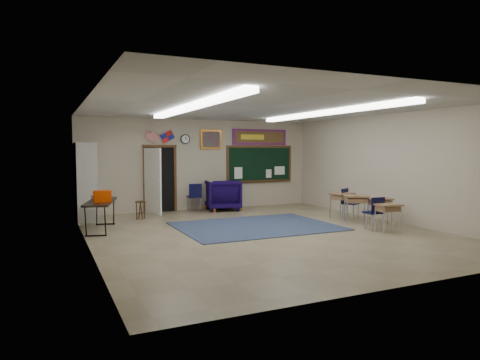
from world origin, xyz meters
name	(u,v)px	position (x,y,z in m)	size (l,w,h in m)	color
floor	(263,232)	(0.00, 0.00, 0.00)	(9.00, 9.00, 0.00)	#82755A
back_wall	(201,165)	(0.00, 4.50, 1.50)	(8.00, 0.04, 3.00)	#B4AB92
front_wall	(410,184)	(0.00, -4.50, 1.50)	(8.00, 0.04, 3.00)	#B4AB92
left_wall	(87,175)	(-4.00, 0.00, 1.50)	(0.04, 9.00, 3.00)	#B4AB92
right_wall	(391,168)	(4.00, 0.00, 1.50)	(0.04, 9.00, 3.00)	#B4AB92
ceiling	(264,107)	(0.00, 0.00, 3.00)	(8.00, 9.00, 0.04)	beige
area_rug	(256,226)	(0.20, 0.80, 0.01)	(4.00, 3.00, 0.02)	#323F5F
fluorescent_strips	(264,110)	(0.00, 0.00, 2.94)	(3.86, 6.00, 0.10)	white
doorway	(158,179)	(-1.50, 4.35, 1.06)	(1.10, 0.89, 2.16)	black
chalkboard	(260,165)	(2.20, 4.46, 1.46)	(2.55, 0.14, 1.30)	#523017
bulletin_board	(260,137)	(2.20, 4.47, 2.45)	(2.10, 0.05, 0.55)	red
framed_art_print	(211,139)	(0.35, 4.47, 2.35)	(0.75, 0.05, 0.65)	#A76620
wall_clock	(185,139)	(-0.55, 4.47, 2.35)	(0.32, 0.05, 0.32)	black
wall_flags	(160,135)	(-1.40, 4.44, 2.48)	(1.16, 0.06, 0.70)	red
storage_cabinet	(86,181)	(-3.71, 3.85, 1.10)	(0.59, 1.25, 2.20)	#AEAEA9
wingback_armchair	(223,195)	(0.58, 4.01, 0.50)	(1.08, 1.11, 1.01)	black
student_chair_reading	(194,197)	(-0.38, 4.12, 0.46)	(0.46, 0.46, 0.91)	black
student_chair_desk_a	(373,213)	(2.64, -0.84, 0.42)	(0.42, 0.42, 0.83)	black
student_chair_desk_b	(351,204)	(3.22, 0.73, 0.44)	(0.44, 0.44, 0.88)	black
student_desk_front_left	(356,208)	(2.82, 0.01, 0.44)	(0.81, 0.75, 0.78)	#8E6442
student_desk_front_right	(342,204)	(2.97, 0.81, 0.43)	(0.71, 0.58, 0.77)	#8E6442
student_desk_back_left	(388,217)	(2.73, -1.26, 0.39)	(0.63, 0.50, 0.69)	#8E6442
student_desk_back_right	(380,210)	(3.25, -0.43, 0.41)	(0.75, 0.68, 0.73)	#8E6442
folding_table	(101,214)	(-3.54, 1.94, 0.40)	(1.03, 1.87, 1.01)	black
wooden_stool	(141,210)	(-2.30, 3.22, 0.27)	(0.30, 0.30, 0.53)	#452A14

